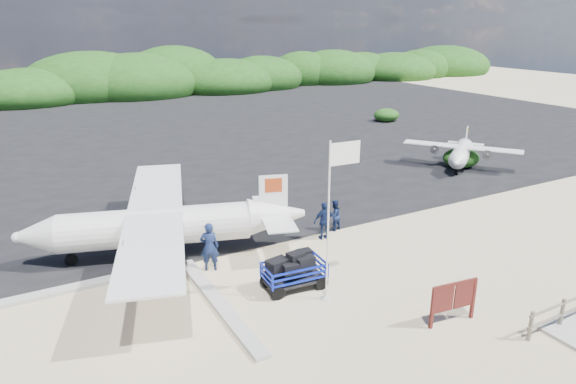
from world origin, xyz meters
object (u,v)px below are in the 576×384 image
crew_a (209,247)px  aircraft_large (380,134)px  signboard (451,323)px  baggage_cart (294,288)px  aircraft_small (56,148)px  crew_b (334,215)px  flagpole (326,299)px  crew_c (324,221)px

crew_a → aircraft_large: aircraft_large is taller
signboard → crew_a: 9.12m
aircraft_large → baggage_cart: bearing=62.0°
aircraft_large → aircraft_small: aircraft_large is taller
baggage_cart → crew_b: bearing=45.9°
baggage_cart → aircraft_small: 27.88m
flagpole → signboard: size_ratio=3.12×
flagpole → aircraft_large: size_ratio=0.41×
crew_a → crew_b: bearing=-149.2°
flagpole → crew_a: size_ratio=2.88×
crew_a → aircraft_large: size_ratio=0.14×
crew_b → aircraft_large: aircraft_large is taller
crew_b → crew_c: 1.12m
crew_b → aircraft_large: size_ratio=0.11×
flagpole → signboard: 4.19m
crew_a → crew_c: (5.50, 0.37, -0.13)m
baggage_cart → crew_a: bearing=131.5°
baggage_cart → aircraft_large: (19.49, 19.51, 0.00)m
crew_a → crew_b: 6.51m
crew_c → aircraft_small: 25.69m
baggage_cart → aircraft_small: bearing=105.2°
crew_c → aircraft_large: (16.14, 16.32, -0.86)m
crew_b → aircraft_small: (-9.56, 23.57, -0.73)m
baggage_cart → flagpole: bearing=-59.7°
crew_c → aircraft_large: bearing=-126.4°
signboard → aircraft_small: aircraft_small is taller
baggage_cart → signboard: signboard is taller
baggage_cart → signboard: size_ratio=1.32×
flagpole → crew_c: bearing=58.0°
signboard → aircraft_small: size_ratio=0.30×
baggage_cart → signboard: (3.31, -4.42, 0.00)m
aircraft_small → signboard: bearing=68.6°
crew_c → aircraft_small: size_ratio=0.28×
flagpole → baggage_cart: bearing=115.9°
crew_a → crew_c: bearing=-154.0°
aircraft_small → aircraft_large: bearing=125.9°
signboard → crew_a: (-5.46, 7.25, 0.98)m
flagpole → signboard: (2.72, -3.19, 0.00)m
crew_c → aircraft_small: bearing=-62.1°
baggage_cart → flagpole: 1.36m
crew_a → signboard: bearing=149.1°
signboard → baggage_cart: bearing=133.7°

